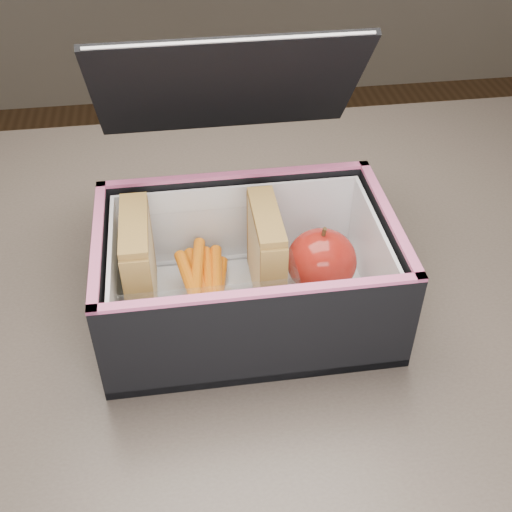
% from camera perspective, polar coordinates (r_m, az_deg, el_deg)
% --- Properties ---
extents(kitchen_table, '(1.20, 0.80, 0.75)m').
position_cam_1_polar(kitchen_table, '(0.74, -1.48, -8.69)').
color(kitchen_table, brown).
rests_on(kitchen_table, ground).
extents(lunch_bag, '(0.28, 0.30, 0.25)m').
position_cam_1_polar(lunch_bag, '(0.62, -0.85, -0.66)').
color(lunch_bag, black).
rests_on(lunch_bag, kitchen_table).
extents(plastic_tub, '(0.17, 0.12, 0.07)m').
position_cam_1_polar(plastic_tub, '(0.63, -4.60, -1.57)').
color(plastic_tub, white).
rests_on(plastic_tub, lunch_bag).
extents(sandwich_left, '(0.03, 0.09, 0.10)m').
position_cam_1_polar(sandwich_left, '(0.62, -10.32, -0.73)').
color(sandwich_left, '#CFBA87').
rests_on(sandwich_left, plastic_tub).
extents(sandwich_right, '(0.02, 0.09, 0.10)m').
position_cam_1_polar(sandwich_right, '(0.63, 0.89, 0.19)').
color(sandwich_right, '#CFBA87').
rests_on(sandwich_right, plastic_tub).
extents(carrot_sticks, '(0.06, 0.12, 0.03)m').
position_cam_1_polar(carrot_sticks, '(0.64, -4.32, -2.54)').
color(carrot_sticks, '#F16600').
rests_on(carrot_sticks, plastic_tub).
extents(paper_napkin, '(0.08, 0.08, 0.01)m').
position_cam_1_polar(paper_napkin, '(0.66, 5.44, -2.91)').
color(paper_napkin, white).
rests_on(paper_napkin, lunch_bag).
extents(red_apple, '(0.08, 0.08, 0.07)m').
position_cam_1_polar(red_apple, '(0.64, 5.85, -0.45)').
color(red_apple, '#9B120C').
rests_on(red_apple, paper_napkin).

